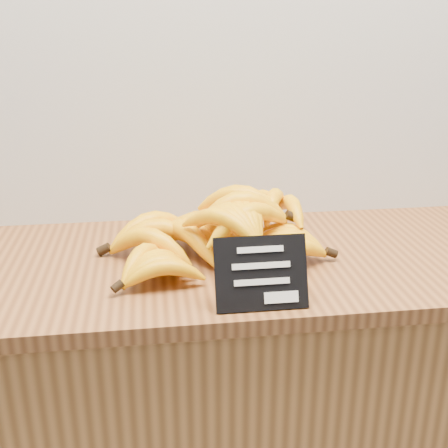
% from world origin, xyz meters
% --- Properties ---
extents(counter, '(1.43, 0.50, 0.90)m').
position_xyz_m(counter, '(0.01, 2.75, 0.45)').
color(counter, '#AB7037').
rests_on(counter, ground).
extents(counter_top, '(1.46, 0.54, 0.03)m').
position_xyz_m(counter_top, '(0.01, 2.75, 0.92)').
color(counter_top, brown).
rests_on(counter_top, counter).
extents(chalkboard_sign, '(0.16, 0.05, 0.12)m').
position_xyz_m(chalkboard_sign, '(0.05, 2.53, 0.99)').
color(chalkboard_sign, black).
rests_on(chalkboard_sign, counter_top).
extents(banana_pile, '(0.49, 0.36, 0.12)m').
position_xyz_m(banana_pile, '(0.01, 2.75, 0.99)').
color(banana_pile, '#FFB80A').
rests_on(banana_pile, counter_top).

